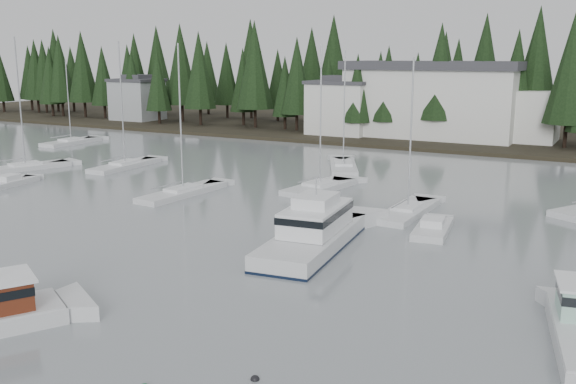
% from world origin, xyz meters
% --- Properties ---
extents(far_shore_land, '(240.00, 54.00, 1.00)m').
position_xyz_m(far_shore_land, '(0.00, 97.00, 0.00)').
color(far_shore_land, black).
rests_on(far_shore_land, ground).
extents(conifer_treeline, '(200.00, 22.00, 20.00)m').
position_xyz_m(conifer_treeline, '(0.00, 86.00, 0.00)').
color(conifer_treeline, black).
rests_on(conifer_treeline, ground).
extents(house_west, '(9.54, 7.42, 8.75)m').
position_xyz_m(house_west, '(-18.00, 79.00, 4.65)').
color(house_west, silver).
rests_on(house_west, ground).
extents(house_far_west, '(8.48, 7.42, 8.25)m').
position_xyz_m(house_far_west, '(-60.00, 81.00, 4.40)').
color(house_far_west, '#999EA0').
rests_on(house_far_west, ground).
extents(harbor_inn, '(29.50, 11.50, 10.90)m').
position_xyz_m(harbor_inn, '(-2.96, 82.34, 5.78)').
color(harbor_inn, silver).
rests_on(harbor_inn, ground).
extents(cabin_cruiser_center, '(5.23, 12.63, 5.27)m').
position_xyz_m(cabin_cruiser_center, '(3.98, 25.75, 0.79)').
color(cabin_cruiser_center, silver).
rests_on(cabin_cruiser_center, ground).
extents(sailboat_0, '(2.71, 9.13, 12.63)m').
position_xyz_m(sailboat_0, '(6.49, 37.29, 0.07)').
color(sailboat_0, silver).
rests_on(sailboat_0, ground).
extents(sailboat_1, '(5.23, 9.77, 14.69)m').
position_xyz_m(sailboat_1, '(-36.56, 36.55, 0.09)').
color(sailboat_1, silver).
rests_on(sailboat_1, ground).
extents(sailboat_2, '(6.93, 10.30, 13.44)m').
position_xyz_m(sailboat_2, '(-6.42, 53.91, 0.07)').
color(sailboat_2, silver).
rests_on(sailboat_2, ground).
extents(sailboat_6, '(4.12, 9.11, 13.85)m').
position_xyz_m(sailboat_6, '(-3.64, 42.34, 0.07)').
color(sailboat_6, silver).
rests_on(sailboat_6, ground).
extents(sailboat_7, '(2.92, 10.05, 13.78)m').
position_xyz_m(sailboat_7, '(-13.39, 34.43, 0.08)').
color(sailboat_7, silver).
rests_on(sailboat_7, ground).
extents(sailboat_8, '(3.12, 9.22, 12.22)m').
position_xyz_m(sailboat_8, '(-48.30, 53.95, 0.06)').
color(sailboat_8, silver).
rests_on(sailboat_8, ground).
extents(sailboat_11, '(3.11, 9.91, 14.26)m').
position_xyz_m(sailboat_11, '(-27.86, 42.70, 0.08)').
color(sailboat_11, silver).
rests_on(sailboat_11, ground).
extents(runabout_0, '(3.00, 6.26, 1.42)m').
position_xyz_m(runabout_0, '(-30.74, 29.83, 0.13)').
color(runabout_0, silver).
rests_on(runabout_0, ground).
extents(runabout_1, '(3.01, 6.18, 1.42)m').
position_xyz_m(runabout_1, '(9.72, 33.05, 0.13)').
color(runabout_1, silver).
rests_on(runabout_1, ground).
extents(mooring_buoy_dark, '(0.36, 0.36, 0.36)m').
position_xyz_m(mooring_buoy_dark, '(9.76, 9.12, 0.00)').
color(mooring_buoy_dark, black).
rests_on(mooring_buoy_dark, ground).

